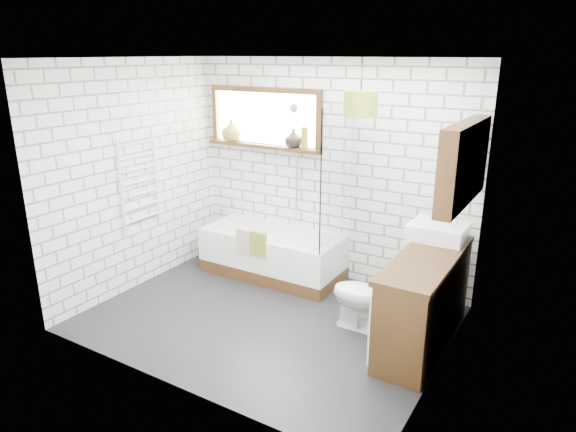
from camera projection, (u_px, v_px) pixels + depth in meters
The scene contains 22 objects.
floor at pixel (267, 318), 5.16m from camera, with size 3.40×2.60×0.01m, color black.
ceiling at pixel (264, 57), 4.39m from camera, with size 3.40×2.60×0.01m, color white.
wall_back at pixel (329, 172), 5.84m from camera, with size 3.40×0.01×2.50m, color white.
wall_front at pixel (166, 240), 3.71m from camera, with size 3.40×0.01×2.50m, color white.
wall_left at pixel (136, 176), 5.61m from camera, with size 0.01×2.60×2.50m, color white.
wall_right at pixel (451, 230), 3.93m from camera, with size 0.01×2.60×2.50m, color white.
window at pixel (264, 119), 6.05m from camera, with size 1.52×0.16×0.68m, color #311D0D.
towel_radiator at pixel (139, 181), 5.61m from camera, with size 0.06×0.52×1.00m, color white.
mirror_cabinet at pixel (463, 163), 4.34m from camera, with size 0.16×1.20×0.70m, color #311D0D.
shower_riser at pixel (297, 160), 5.97m from camera, with size 0.02×0.02×1.30m, color silver.
bathtub at pixel (273, 253), 6.10m from camera, with size 1.66×0.73×0.54m, color white.
shower_screen at pixel (337, 178), 5.39m from camera, with size 0.02×0.72×1.50m, color white.
towel_green at pixel (258, 244), 5.70m from camera, with size 0.20×0.05×0.27m, color olive.
towel_beige at pixel (245, 241), 5.79m from camera, with size 0.21×0.05×0.27m, color tan.
vanity at pixel (424, 301), 4.59m from camera, with size 0.48×1.48×0.85m, color #311D0D.
basin at pixel (438, 231), 4.88m from camera, with size 0.51×0.45×0.15m, color white.
tap at pixel (456, 229), 4.78m from camera, with size 0.03×0.03×0.16m, color silver.
toilet at pixel (366, 297), 4.85m from camera, with size 0.67×0.38×0.68m, color white.
vase_olive at pixel (231, 132), 6.31m from camera, with size 0.25×0.25×0.26m, color olive.
vase_dark at pixel (293, 140), 5.88m from camera, with size 0.21×0.21×0.21m, color black.
bottle at pixel (304, 140), 5.81m from camera, with size 0.08×0.08×0.24m, color olive.
pendant at pixel (361, 104), 4.68m from camera, with size 0.31×0.31×0.23m, color olive.
Camera 1 is at (2.56, -3.82, 2.55)m, focal length 32.00 mm.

